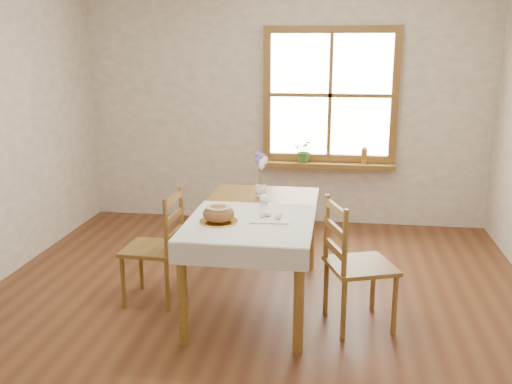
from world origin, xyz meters
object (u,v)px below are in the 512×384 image
Objects in this scene: chair_right at (361,264)px; bread_plate at (219,222)px; dining_table at (256,221)px; flower_vase at (261,192)px; chair_left at (152,247)px.

bread_plate is (-1.01, -0.08, 0.30)m from chair_right.
dining_table is 0.43m from flower_vase.
chair_left is at bearing -147.29° from flower_vase.
dining_table is at bearing 99.44° from chair_left.
dining_table is at bearing 50.69° from chair_right.
flower_vase reaches higher than bread_plate.
dining_table is 0.87m from chair_right.
chair_left is (-0.81, -0.09, -0.22)m from dining_table.
chair_left is 9.58× the size of flower_vase.
dining_table is 0.85m from chair_left.
bread_plate is at bearing -120.99° from dining_table.
bread_plate is at bearing 68.88° from chair_left.
chair_right reaches higher than flower_vase.
chair_right is at bearing -19.16° from dining_table.
flower_vase is at bearing 125.53° from chair_left.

